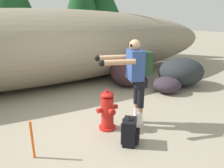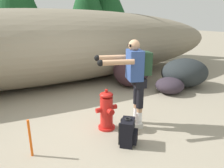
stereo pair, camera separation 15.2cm
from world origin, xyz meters
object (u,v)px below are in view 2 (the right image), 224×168
Objects in this scene: boulder_large at (185,73)px; boulder_small at (131,71)px; survey_stake at (30,138)px; boulder_mid at (170,85)px; utility_worker at (135,73)px; spare_backpack at (128,132)px; fire_hydrant at (107,111)px.

boulder_large is 1.23× the size of boulder_small.
survey_stake is (-4.63, -1.30, -0.12)m from boulder_large.
boulder_large is 2.44× the size of survey_stake.
boulder_mid is (-0.82, -0.25, -0.21)m from boulder_large.
utility_worker is 2.13× the size of boulder_mid.
utility_worker is 2.58m from boulder_small.
spare_backpack is 0.61× the size of boulder_mid.
fire_hydrant is 0.47× the size of utility_worker.
fire_hydrant is 2.69m from boulder_small.
utility_worker is 3.50× the size of spare_backpack.
fire_hydrant is 1.39m from survey_stake.
boulder_mid is 1.29× the size of survey_stake.
boulder_large is at bearing 19.02° from fire_hydrant.
spare_backpack is at bearing -147.61° from boulder_mid.
boulder_small is at bearing 149.46° from boulder_large.
boulder_large is 1.62m from boulder_small.
boulder_large is 0.88m from boulder_mid.
fire_hydrant is 0.65m from spare_backpack.
boulder_mid is at bearing -163.17° from boulder_large.
boulder_small is (1.36, 2.11, -0.58)m from utility_worker.
survey_stake is at bearing 19.14° from utility_worker.
utility_worker reaches higher than survey_stake.
boulder_large is (2.76, 1.28, -0.62)m from utility_worker.
boulder_large is at bearing -30.54° from boulder_small.
spare_backpack is at bearing 65.60° from utility_worker.
utility_worker is at bearing -122.87° from boulder_small.
utility_worker is at bearing -151.85° from boulder_mid.
boulder_mid is 0.65× the size of boulder_small.
boulder_large is at bearing 15.69° from survey_stake.
utility_worker reaches higher than spare_backpack.
fire_hydrant is at bearing 7.43° from survey_stake.
boulder_small is (-1.40, 0.82, 0.04)m from boulder_large.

